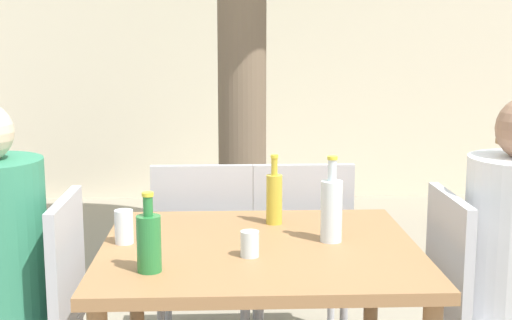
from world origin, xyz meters
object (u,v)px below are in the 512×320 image
object	(u,v)px
patio_chair_0	(36,309)
patio_chair_2	(204,246)
patio_chair_1	(477,302)
water_bottle_1	(331,209)
oil_cruet_0	(274,197)
drinking_glass_1	(250,244)
patio_chair_3	(300,245)
green_bottle_2	(149,241)
dining_table_front	(260,270)
drinking_glass_0	(124,227)

from	to	relation	value
patio_chair_0	patio_chair_2	distance (m)	0.92
patio_chair_1	water_bottle_1	size ratio (longest dim) A/B	3.01
patio_chair_0	oil_cruet_0	world-z (taller)	oil_cruet_0
patio_chair_0	oil_cruet_0	bearing A→B (deg)	108.44
patio_chair_1	water_bottle_1	xyz separation A→B (m)	(-0.53, 0.04, 0.34)
patio_chair_1	drinking_glass_1	bearing A→B (deg)	98.88
patio_chair_0	drinking_glass_1	world-z (taller)	patio_chair_0
patio_chair_3	oil_cruet_0	xyz separation A→B (m)	(-0.15, -0.44, 0.33)
patio_chair_2	patio_chair_3	distance (m)	0.44
patio_chair_1	green_bottle_2	distance (m)	1.22
patio_chair_2	oil_cruet_0	xyz separation A→B (m)	(0.29, -0.44, 0.33)
dining_table_front	water_bottle_1	size ratio (longest dim) A/B	3.59
patio_chair_0	patio_chair_2	bearing A→B (deg)	142.20
patio_chair_1	patio_chair_2	world-z (taller)	same
dining_table_front	drinking_glass_1	world-z (taller)	drinking_glass_1
dining_table_front	oil_cruet_0	world-z (taller)	oil_cruet_0
oil_cruet_0	drinking_glass_1	world-z (taller)	oil_cruet_0
drinking_glass_0	patio_chair_3	bearing A→B (deg)	44.53
oil_cruet_0	green_bottle_2	size ratio (longest dim) A/B	1.08
dining_table_front	drinking_glass_0	xyz separation A→B (m)	(-0.48, 0.04, 0.15)
patio_chair_0	patio_chair_3	size ratio (longest dim) A/B	1.00
patio_chair_1	patio_chair_2	xyz separation A→B (m)	(-1.01, 0.73, 0.00)
patio_chair_0	oil_cruet_0	xyz separation A→B (m)	(0.86, 0.29, 0.33)
green_bottle_2	drinking_glass_0	xyz separation A→B (m)	(-0.12, 0.31, -0.04)
patio_chair_0	drinking_glass_0	world-z (taller)	patio_chair_0
patio_chair_3	patio_chair_1	bearing A→B (deg)	127.80
water_bottle_1	drinking_glass_1	xyz separation A→B (m)	(-0.30, -0.16, -0.08)
drinking_glass_1	patio_chair_2	bearing A→B (deg)	101.98
patio_chair_1	dining_table_front	bearing A→B (deg)	90.00
dining_table_front	patio_chair_3	xyz separation A→B (m)	(0.22, 0.73, -0.13)
patio_chair_1	oil_cruet_0	xyz separation A→B (m)	(-0.72, 0.29, 0.33)
patio_chair_1	oil_cruet_0	size ratio (longest dim) A/B	3.41
green_bottle_2	patio_chair_1	bearing A→B (deg)	13.11
dining_table_front	green_bottle_2	xyz separation A→B (m)	(-0.36, -0.27, 0.19)
patio_chair_2	green_bottle_2	bearing A→B (deg)	82.27
patio_chair_1	green_bottle_2	size ratio (longest dim) A/B	3.68
patio_chair_0	water_bottle_1	bearing A→B (deg)	91.95
patio_chair_3	green_bottle_2	world-z (taller)	green_bottle_2
patio_chair_0	green_bottle_2	size ratio (longest dim) A/B	3.68
patio_chair_0	water_bottle_1	size ratio (longest dim) A/B	3.01
patio_chair_2	patio_chair_0	bearing A→B (deg)	52.20
patio_chair_0	green_bottle_2	distance (m)	0.60
patio_chair_3	water_bottle_1	bearing A→B (deg)	92.91
patio_chair_1	water_bottle_1	distance (m)	0.63
green_bottle_2	drinking_glass_0	bearing A→B (deg)	111.41
patio_chair_3	drinking_glass_1	distance (m)	0.93
green_bottle_2	water_bottle_1	bearing A→B (deg)	26.22
oil_cruet_0	water_bottle_1	size ratio (longest dim) A/B	0.88
patio_chair_3	oil_cruet_0	size ratio (longest dim) A/B	3.41
oil_cruet_0	green_bottle_2	bearing A→B (deg)	-127.71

